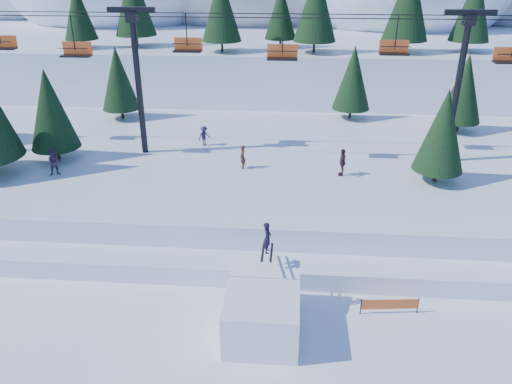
# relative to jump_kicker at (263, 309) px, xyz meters

# --- Properties ---
(ground) EXTENTS (160.00, 160.00, 0.00)m
(ground) POSITION_rel_jump_kicker_xyz_m (-0.94, -1.92, -1.22)
(ground) COLOR white
(ground) RESTS_ON ground
(mid_shelf) EXTENTS (70.00, 22.00, 2.50)m
(mid_shelf) POSITION_rel_jump_kicker_xyz_m (-0.94, 16.08, 0.03)
(mid_shelf) COLOR white
(mid_shelf) RESTS_ON ground
(berm) EXTENTS (70.00, 6.00, 1.10)m
(berm) POSITION_rel_jump_kicker_xyz_m (-0.94, 6.08, -0.67)
(berm) COLOR white
(berm) RESTS_ON ground
(jump_kicker) EXTENTS (3.32, 4.53, 4.91)m
(jump_kicker) POSITION_rel_jump_kicker_xyz_m (0.00, 0.00, 0.00)
(jump_kicker) COLOR white
(jump_kicker) RESTS_ON ground
(chairlift) EXTENTS (46.00, 3.21, 10.28)m
(chairlift) POSITION_rel_jump_kicker_xyz_m (-0.07, 16.13, 8.10)
(chairlift) COLOR black
(chairlift) RESTS_ON mid_shelf
(conifer_stand) EXTENTS (62.88, 19.05, 9.40)m
(conifer_stand) POSITION_rel_jump_kicker_xyz_m (0.52, 16.30, 5.78)
(conifer_stand) COLOR black
(conifer_stand) RESTS_ON mid_shelf
(distant_skiers) EXTENTS (26.72, 7.53, 1.87)m
(distant_skiers) POSITION_rel_jump_kicker_xyz_m (-2.89, 14.33, 2.13)
(distant_skiers) COLOR #42221E
(distant_skiers) RESTS_ON mid_shelf
(banner_near) EXTENTS (2.84, 0.37, 0.90)m
(banner_near) POSITION_rel_jump_kicker_xyz_m (6.08, 1.69, -0.68)
(banner_near) COLOR black
(banner_near) RESTS_ON ground
(banner_far) EXTENTS (2.83, 0.48, 0.90)m
(banner_far) POSITION_rel_jump_kicker_xyz_m (10.91, 3.40, -0.68)
(banner_far) COLOR black
(banner_far) RESTS_ON ground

